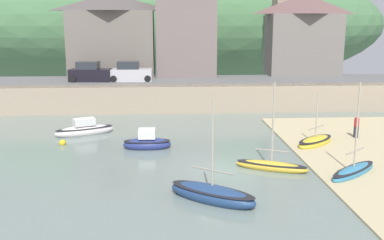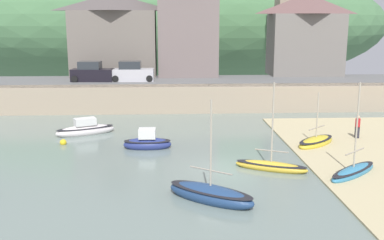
# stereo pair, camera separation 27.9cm
# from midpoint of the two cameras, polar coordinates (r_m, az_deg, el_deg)

# --- Properties ---
(quay_seawall) EXTENTS (48.00, 9.40, 2.40)m
(quay_seawall) POSITION_cam_midpoint_polar(r_m,az_deg,el_deg) (42.62, 1.26, 3.03)
(quay_seawall) COLOR tan
(quay_seawall) RESTS_ON ground
(hillside_backdrop) EXTENTS (80.00, 44.00, 21.68)m
(hillside_backdrop) POSITION_cam_midpoint_polar(r_m,az_deg,el_deg) (79.72, -4.96, 11.77)
(hillside_backdrop) COLOR #477447
(hillside_backdrop) RESTS_ON ground
(waterfront_building_left) EXTENTS (9.26, 4.50, 8.66)m
(waterfront_building_left) POSITION_cam_midpoint_polar(r_m,az_deg,el_deg) (50.02, -9.63, 10.49)
(waterfront_building_left) COLOR slate
(waterfront_building_left) RESTS_ON ground
(waterfront_building_centre) EXTENTS (6.58, 5.24, 11.30)m
(waterfront_building_centre) POSITION_cam_midpoint_polar(r_m,az_deg,el_deg) (49.71, -0.39, 12.19)
(waterfront_building_centre) COLOR slate
(waterfront_building_centre) RESTS_ON ground
(waterfront_building_right) EXTENTS (8.01, 4.53, 8.68)m
(waterfront_building_right) POSITION_cam_midpoint_polar(r_m,az_deg,el_deg) (51.89, 14.17, 10.38)
(waterfront_building_right) COLOR slate
(waterfront_building_right) RESTS_ON ground
(sailboat_tall_mast) EXTENTS (4.13, 2.57, 5.09)m
(sailboat_tall_mast) POSITION_cam_midpoint_polar(r_m,az_deg,el_deg) (26.12, 10.16, -5.67)
(sailboat_tall_mast) COLOR gold
(sailboat_tall_mast) RESTS_ON ground
(sailboat_white_hull) EXTENTS (3.83, 3.48, 5.23)m
(sailboat_white_hull) POSITION_cam_midpoint_polar(r_m,az_deg,el_deg) (26.27, 19.81, -6.09)
(sailboat_white_hull) COLOR teal
(sailboat_white_hull) RESTS_ON ground
(motorboat_with_cabin) EXTENTS (3.61, 3.48, 3.80)m
(motorboat_with_cabin) POSITION_cam_midpoint_polar(r_m,az_deg,el_deg) (31.73, 15.47, -2.67)
(motorboat_with_cabin) COLOR gold
(motorboat_with_cabin) RESTS_ON ground
(fishing_boat_green) EXTENTS (4.47, 2.91, 1.41)m
(fishing_boat_green) POSITION_cam_midpoint_polar(r_m,az_deg,el_deg) (34.53, -12.96, -1.18)
(fishing_boat_green) COLOR silver
(fishing_boat_green) RESTS_ON ground
(sailboat_nearest_shore) EXTENTS (4.43, 3.73, 4.98)m
(sailboat_nearest_shore) POSITION_cam_midpoint_polar(r_m,az_deg,el_deg) (21.48, 2.70, -9.27)
(sailboat_nearest_shore) COLOR navy
(sailboat_nearest_shore) RESTS_ON ground
(sailboat_blue_trim) EXTENTS (3.16, 1.41, 1.50)m
(sailboat_blue_trim) POSITION_cam_midpoint_polar(r_m,az_deg,el_deg) (30.14, -5.34, -2.83)
(sailboat_blue_trim) COLOR navy
(sailboat_blue_trim) RESTS_ON ground
(parked_car_near_slipway) EXTENTS (4.23, 2.04, 1.95)m
(parked_car_near_slipway) POSITION_cam_midpoint_polar(r_m,az_deg,el_deg) (46.05, -12.20, 5.76)
(parked_car_near_slipway) COLOR black
(parked_car_near_slipway) RESTS_ON ground
(parked_car_by_wall) EXTENTS (4.12, 1.82, 1.95)m
(parked_car_by_wall) POSITION_cam_midpoint_polar(r_m,az_deg,el_deg) (45.58, -7.30, 5.88)
(parked_car_by_wall) COLOR #B8B7BE
(parked_car_by_wall) RESTS_ON ground
(person_on_slipway) EXTENTS (0.34, 0.34, 1.62)m
(person_on_slipway) POSITION_cam_midpoint_polar(r_m,az_deg,el_deg) (34.15, 20.22, -0.68)
(person_on_slipway) COLOR #282833
(person_on_slipway) RESTS_ON ground
(mooring_buoy) EXTENTS (0.45, 0.45, 0.45)m
(mooring_buoy) POSITION_cam_midpoint_polar(r_m,az_deg,el_deg) (32.12, -15.57, -2.72)
(mooring_buoy) COLOR yellow
(mooring_buoy) RESTS_ON ground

